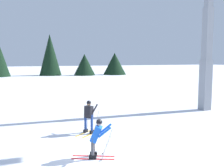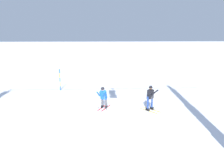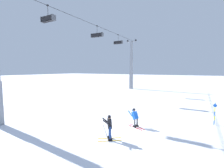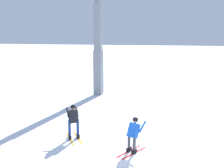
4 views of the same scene
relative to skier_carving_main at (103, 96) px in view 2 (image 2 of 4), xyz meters
The scene contains 4 objects.
ground_plane 1.00m from the skier_carving_main, 149.52° to the left, with size 260.00×260.00×0.00m, color white.
skier_carving_main is the anchor object (origin of this frame).
trail_marker_pole 7.03m from the skier_carving_main, 56.60° to the right, with size 0.07×0.28×1.96m.
skier_distant_uphill 3.24m from the skier_carving_main, 169.14° to the left, with size 1.41×1.63×1.76m.
Camera 2 is at (0.68, 16.51, 5.23)m, focal length 39.79 mm.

